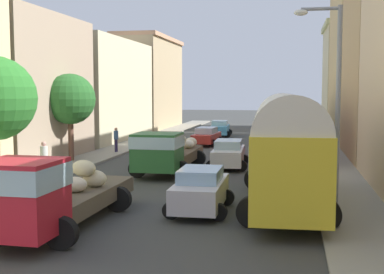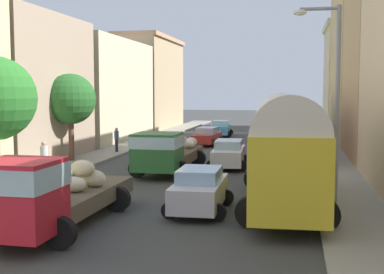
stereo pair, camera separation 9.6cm
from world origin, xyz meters
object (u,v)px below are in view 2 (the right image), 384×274
at_px(car_2, 200,190).
at_px(pedestrian_0, 117,139).
at_px(streetlamp_near, 331,97).
at_px(cargo_truck_1, 166,151).
at_px(car_3, 229,154).
at_px(pedestrian_1, 44,158).
at_px(car_1, 221,128).
at_px(parked_bus_0, 285,144).
at_px(parked_bus_2, 290,116).
at_px(parked_bus_1, 286,123).
at_px(car_0, 207,136).
at_px(cargo_truck_0, 48,194).

xyz_separation_m(car_2, pedestrian_0, (-8.60, 15.44, 0.25)).
xyz_separation_m(car_2, streetlamp_near, (4.41, -0.77, 3.31)).
relative_size(cargo_truck_1, car_3, 1.76).
bearing_deg(pedestrian_1, car_2, -30.28).
bearing_deg(streetlamp_near, car_3, 112.50).
height_order(cargo_truck_1, car_1, cargo_truck_1).
height_order(parked_bus_0, parked_bus_2, parked_bus_0).
xyz_separation_m(parked_bus_1, cargo_truck_1, (-5.96, -7.96, -1.03)).
bearing_deg(car_0, cargo_truck_1, -89.02).
bearing_deg(car_0, car_1, 90.33).
xyz_separation_m(cargo_truck_0, car_3, (3.62, 14.38, -0.46)).
bearing_deg(pedestrian_0, cargo_truck_1, -54.66).
xyz_separation_m(parked_bus_1, parked_bus_2, (0.16, 11.24, -0.07)).
distance_m(parked_bus_2, car_0, 8.20).
xyz_separation_m(parked_bus_2, pedestrian_1, (-11.47, -22.04, -1.06)).
bearing_deg(pedestrian_1, pedestrian_0, 90.20).
height_order(cargo_truck_0, car_2, cargo_truck_0).
bearing_deg(pedestrian_0, parked_bus_0, -50.62).
height_order(car_2, streetlamp_near, streetlamp_near).
xyz_separation_m(parked_bus_0, pedestrian_0, (-11.54, 14.06, -1.30)).
xyz_separation_m(cargo_truck_1, car_3, (2.91, 2.76, -0.39)).
bearing_deg(car_0, pedestrian_0, -127.87).
xyz_separation_m(cargo_truck_1, car_0, (-0.24, 14.23, -0.46)).
bearing_deg(cargo_truck_0, parked_bus_1, 71.21).
distance_m(parked_bus_2, cargo_truck_1, 20.17).
relative_size(parked_bus_0, streetlamp_near, 1.44).
bearing_deg(pedestrian_1, car_3, 34.11).
xyz_separation_m(parked_bus_2, pedestrian_0, (-11.51, -11.60, -1.10)).
bearing_deg(cargo_truck_1, car_3, 43.50).
xyz_separation_m(car_3, pedestrian_1, (-8.27, -5.60, 0.28)).
relative_size(parked_bus_1, car_2, 2.58).
height_order(car_1, pedestrian_1, pedestrian_1).
bearing_deg(streetlamp_near, car_1, 104.42).
relative_size(parked_bus_1, car_3, 2.36).
relative_size(car_2, car_3, 0.91).
height_order(parked_bus_1, car_0, parked_bus_1).
bearing_deg(parked_bus_1, pedestrian_1, -136.32).
distance_m(cargo_truck_1, pedestrian_0, 9.32).
xyz_separation_m(cargo_truck_0, cargo_truck_1, (0.71, 11.62, -0.07)).
distance_m(car_2, streetlamp_near, 5.57).
height_order(parked_bus_2, pedestrian_1, parked_bus_2).
bearing_deg(parked_bus_1, pedestrian_0, -178.18).
height_order(cargo_truck_0, car_1, cargo_truck_0).
bearing_deg(parked_bus_1, car_1, 113.78).
xyz_separation_m(parked_bus_1, streetlamp_near, (1.66, -16.57, 1.89)).
xyz_separation_m(car_0, pedestrian_1, (-5.11, -17.06, 0.35)).
distance_m(car_2, car_3, 10.60).
height_order(parked_bus_2, streetlamp_near, streetlamp_near).
bearing_deg(cargo_truck_0, cargo_truck_1, 86.52).
bearing_deg(car_0, parked_bus_1, -45.30).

